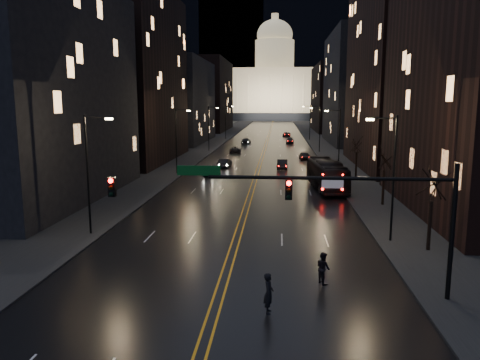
% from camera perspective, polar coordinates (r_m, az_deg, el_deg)
% --- Properties ---
extents(ground, '(900.00, 900.00, 0.00)m').
position_cam_1_polar(ground, '(25.12, -2.51, -13.71)').
color(ground, black).
rests_on(ground, ground).
extents(road, '(20.00, 320.00, 0.02)m').
position_cam_1_polar(road, '(153.24, 3.63, 5.79)').
color(road, black).
rests_on(road, ground).
extents(sidewalk_left, '(8.00, 320.00, 0.16)m').
position_cam_1_polar(sidewalk_left, '(154.15, -1.61, 5.86)').
color(sidewalk_left, black).
rests_on(sidewalk_left, ground).
extents(sidewalk_right, '(8.00, 320.00, 0.16)m').
position_cam_1_polar(sidewalk_right, '(153.61, 8.89, 5.73)').
color(sidewalk_right, black).
rests_on(sidewalk_right, ground).
extents(center_line, '(0.62, 320.00, 0.01)m').
position_cam_1_polar(center_line, '(153.24, 3.63, 5.80)').
color(center_line, orange).
rests_on(center_line, road).
extents(building_left_near, '(12.00, 28.00, 22.00)m').
position_cam_1_polar(building_left_near, '(50.90, -23.74, 9.96)').
color(building_left_near, black).
rests_on(building_left_near, ground).
extents(building_left_mid, '(12.00, 30.00, 28.00)m').
position_cam_1_polar(building_left_mid, '(80.65, -12.86, 12.19)').
color(building_left_mid, black).
rests_on(building_left_mid, ground).
extents(building_left_far, '(12.00, 34.00, 20.00)m').
position_cam_1_polar(building_left_far, '(117.37, -7.15, 9.49)').
color(building_left_far, black).
rests_on(building_left_far, ground).
extents(building_left_dist, '(12.00, 40.00, 24.00)m').
position_cam_1_polar(building_left_dist, '(164.66, -3.70, 10.22)').
color(building_left_dist, black).
rests_on(building_left_dist, ground).
extents(building_right_tall, '(12.00, 30.00, 38.00)m').
position_cam_1_polar(building_right_tall, '(75.64, 19.25, 15.91)').
color(building_right_tall, black).
rests_on(building_right_tall, ground).
extents(building_right_mid, '(12.00, 34.00, 26.00)m').
position_cam_1_polar(building_right_mid, '(116.34, 13.90, 10.77)').
color(building_right_mid, black).
rests_on(building_right_mid, ground).
extents(building_right_dist, '(12.00, 40.00, 22.00)m').
position_cam_1_polar(building_right_dist, '(163.89, 11.21, 9.72)').
color(building_right_dist, black).
rests_on(building_right_dist, ground).
extents(mountain_ridge, '(520.00, 60.00, 130.00)m').
position_cam_1_polar(mountain_ridge, '(408.33, 10.36, 17.12)').
color(mountain_ridge, black).
rests_on(mountain_ridge, ground).
extents(capitol, '(90.00, 50.00, 58.50)m').
position_cam_1_polar(capitol, '(273.01, 4.19, 11.01)').
color(capitol, black).
rests_on(capitol, ground).
extents(traffic_signal, '(17.29, 0.45, 7.00)m').
position_cam_1_polar(traffic_signal, '(23.57, 11.80, -2.43)').
color(traffic_signal, black).
rests_on(traffic_signal, ground).
extents(streetlamp_right_near, '(2.13, 0.25, 9.00)m').
position_cam_1_polar(streetlamp_right_near, '(34.16, 17.96, 0.94)').
color(streetlamp_right_near, black).
rests_on(streetlamp_right_near, ground).
extents(streetlamp_left_near, '(2.13, 0.25, 9.00)m').
position_cam_1_polar(streetlamp_left_near, '(35.99, -17.84, 1.36)').
color(streetlamp_left_near, black).
rests_on(streetlamp_left_near, ground).
extents(streetlamp_right_mid, '(2.13, 0.25, 9.00)m').
position_cam_1_polar(streetlamp_right_mid, '(63.56, 11.85, 4.97)').
color(streetlamp_right_mid, black).
rests_on(streetlamp_right_mid, ground).
extents(streetlamp_left_mid, '(2.13, 0.25, 9.00)m').
position_cam_1_polar(streetlamp_left_mid, '(64.57, -7.64, 5.15)').
color(streetlamp_left_mid, black).
rests_on(streetlamp_left_mid, ground).
extents(streetlamp_right_far, '(2.13, 0.25, 9.00)m').
position_cam_1_polar(streetlamp_right_far, '(93.35, 9.61, 6.42)').
color(streetlamp_right_far, black).
rests_on(streetlamp_right_far, ground).
extents(streetlamp_left_far, '(2.13, 0.25, 9.00)m').
position_cam_1_polar(streetlamp_left_far, '(94.03, -3.73, 6.56)').
color(streetlamp_left_far, black).
rests_on(streetlamp_left_far, ground).
extents(streetlamp_right_dist, '(2.13, 0.25, 9.00)m').
position_cam_1_polar(streetlamp_right_dist, '(123.24, 8.45, 7.17)').
color(streetlamp_right_dist, black).
rests_on(streetlamp_right_dist, ground).
extents(streetlamp_left_dist, '(2.13, 0.25, 9.00)m').
position_cam_1_polar(streetlamp_left_dist, '(123.76, -1.68, 7.28)').
color(streetlamp_left_dist, black).
rests_on(streetlamp_left_dist, ground).
extents(tree_right_near, '(2.40, 2.40, 6.65)m').
position_cam_1_polar(tree_right_near, '(32.92, 22.40, -0.61)').
color(tree_right_near, black).
rests_on(tree_right_near, ground).
extents(tree_right_mid, '(2.40, 2.40, 6.65)m').
position_cam_1_polar(tree_right_mid, '(46.31, 17.22, 2.42)').
color(tree_right_mid, black).
rests_on(tree_right_mid, ground).
extents(tree_right_far, '(2.40, 2.40, 6.65)m').
position_cam_1_polar(tree_right_far, '(61.95, 14.07, 4.25)').
color(tree_right_far, black).
rests_on(tree_right_far, ground).
extents(bus, '(3.85, 12.13, 3.32)m').
position_cam_1_polar(bus, '(54.36, 10.52, 0.63)').
color(bus, black).
rests_on(bus, ground).
extents(oncoming_car_a, '(2.36, 4.62, 1.51)m').
position_cam_1_polar(oncoming_car_a, '(63.48, -3.68, 1.21)').
color(oncoming_car_a, black).
rests_on(oncoming_car_a, ground).
extents(oncoming_car_b, '(1.80, 4.39, 1.41)m').
position_cam_1_polar(oncoming_car_b, '(70.89, -1.89, 2.06)').
color(oncoming_car_b, black).
rests_on(oncoming_car_b, ground).
extents(oncoming_car_c, '(2.33, 4.68, 1.27)m').
position_cam_1_polar(oncoming_car_c, '(92.30, -0.58, 3.75)').
color(oncoming_car_c, black).
rests_on(oncoming_car_c, ground).
extents(oncoming_car_d, '(2.22, 4.87, 1.38)m').
position_cam_1_polar(oncoming_car_d, '(111.13, 0.73, 4.76)').
color(oncoming_car_d, black).
rests_on(oncoming_car_d, ground).
extents(receding_car_a, '(1.61, 4.34, 1.42)m').
position_cam_1_polar(receding_car_a, '(69.86, 5.17, 1.91)').
color(receding_car_a, black).
rests_on(receding_car_a, ground).
extents(receding_car_b, '(1.97, 4.29, 1.43)m').
position_cam_1_polar(receding_car_b, '(81.02, 7.91, 2.91)').
color(receding_car_b, black).
rests_on(receding_car_b, ground).
extents(receding_car_c, '(2.00, 4.60, 1.32)m').
position_cam_1_polar(receding_car_c, '(113.70, 6.10, 4.80)').
color(receding_car_c, black).
rests_on(receding_car_c, ground).
extents(receding_car_d, '(2.44, 4.72, 1.27)m').
position_cam_1_polar(receding_car_d, '(136.19, 5.70, 5.57)').
color(receding_car_d, black).
rests_on(receding_car_d, ground).
extents(pedestrian_a, '(0.48, 0.72, 1.97)m').
position_cam_1_polar(pedestrian_a, '(22.72, 3.51, -13.61)').
color(pedestrian_a, black).
rests_on(pedestrian_a, ground).
extents(pedestrian_b, '(0.82, 0.99, 1.79)m').
position_cam_1_polar(pedestrian_b, '(26.52, 10.11, -10.49)').
color(pedestrian_b, black).
rests_on(pedestrian_b, ground).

